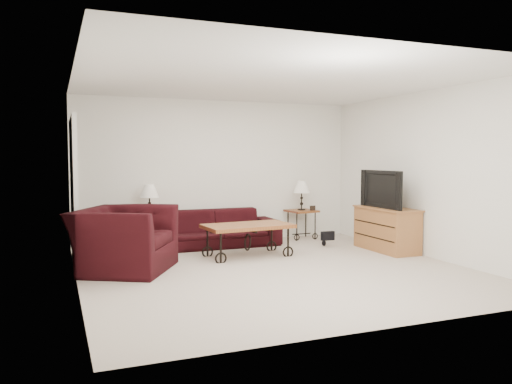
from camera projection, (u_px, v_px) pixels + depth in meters
The scene contains 20 objects.
ground at pixel (275, 270), 6.82m from camera, with size 5.00×5.00×0.00m, color #BDAFA1.
wall_back at pixel (219, 171), 9.05m from camera, with size 5.00×0.02×2.50m, color white.
wall_front at pixel (392, 187), 4.41m from camera, with size 5.00×0.02×2.50m, color white.
wall_left at pixel (75, 180), 5.81m from camera, with size 0.02×5.00×2.50m, color white.
wall_right at pixel (428, 174), 7.65m from camera, with size 0.02×5.00×2.50m, color white.
ceiling at pixel (276, 81), 6.65m from camera, with size 5.00×5.00×0.00m, color white.
doorway at pixel (73, 191), 7.37m from camera, with size 0.08×0.94×2.04m, color black.
sofa at pixel (217, 228), 8.60m from camera, with size 2.09×0.82×0.61m, color black.
side_table_left at pixel (150, 233), 8.37m from camera, with size 0.49×0.49×0.53m, color #985E26.
side_table_right at pixel (301, 224), 9.39m from camera, with size 0.49×0.49×0.53m, color #985E26.
lamp_left at pixel (150, 201), 8.33m from camera, with size 0.30×0.30×0.53m, color black, non-canonical shape.
lamp_right at pixel (302, 196), 9.36m from camera, with size 0.30×0.30×0.53m, color black, non-canonical shape.
photo_frame_left at pixel (142, 215), 8.15m from camera, with size 0.11×0.01×0.09m, color black.
photo_frame_right at pixel (313, 208), 9.29m from camera, with size 0.11×0.01×0.09m, color black.
coffee_table at pixel (248, 240), 7.73m from camera, with size 1.31×0.71×0.49m, color #985E26.
armchair at pixel (125, 239), 6.75m from camera, with size 1.29×1.12×0.84m, color black.
throw_pillow at pixel (136, 232), 6.75m from camera, with size 0.38×0.10×0.38m, color #D45A1B.
tv_stand at pixel (386, 229), 8.20m from camera, with size 0.48×1.16×0.70m, color #9F663B.
television at pixel (386, 189), 8.14m from camera, with size 1.04×0.14×0.60m, color black.
backpack at pixel (324, 232), 8.62m from camera, with size 0.36×0.28×0.47m, color black.
Camera 1 is at (-2.73, -6.16, 1.52)m, focal length 35.80 mm.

